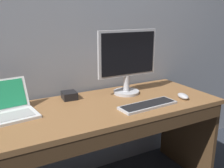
{
  "coord_description": "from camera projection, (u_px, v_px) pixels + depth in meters",
  "views": [
    {
      "loc": [
        -0.68,
        -1.49,
        1.38
      ],
      "look_at": [
        0.14,
        0.0,
        0.89
      ],
      "focal_mm": 41.03,
      "sensor_mm": 36.0,
      "label": 1
    }
  ],
  "objects": [
    {
      "name": "external_monitor",
      "position": [
        127.0,
        62.0,
        1.94
      ],
      "size": [
        0.5,
        0.2,
        0.5
      ],
      "color": "#B7B7BC",
      "rests_on": "desk"
    },
    {
      "name": "desk",
      "position": [
        96.0,
        130.0,
        1.78
      ],
      "size": [
        1.81,
        0.67,
        0.75
      ],
      "color": "olive",
      "rests_on": "ground"
    },
    {
      "name": "computer_mouse",
      "position": [
        183.0,
        96.0,
        1.9
      ],
      "size": [
        0.08,
        0.12,
        0.04
      ],
      "primitive_type": "ellipsoid",
      "rotation": [
        0.0,
        0.0,
        -0.2
      ],
      "color": "#B7B7BC",
      "rests_on": "desk"
    },
    {
      "name": "laptop_white",
      "position": [
        5.0,
        111.0,
        1.56
      ],
      "size": [
        0.38,
        0.33,
        0.21
      ],
      "color": "white",
      "rests_on": "desk"
    },
    {
      "name": "wired_keyboard",
      "position": [
        148.0,
        105.0,
        1.74
      ],
      "size": [
        0.43,
        0.16,
        0.02
      ],
      "color": "#BCBCC1",
      "rests_on": "desk"
    },
    {
      "name": "back_wall",
      "position": [
        71.0,
        9.0,
        1.89
      ],
      "size": [
        4.99,
        0.04,
        2.79
      ],
      "primitive_type": "cube",
      "color": "gray",
      "rests_on": "ground"
    },
    {
      "name": "external_drive_box",
      "position": [
        69.0,
        95.0,
        1.89
      ],
      "size": [
        0.11,
        0.12,
        0.05
      ],
      "primitive_type": "cube",
      "rotation": [
        0.0,
        0.0,
        -0.07
      ],
      "color": "black",
      "rests_on": "desk"
    }
  ]
}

